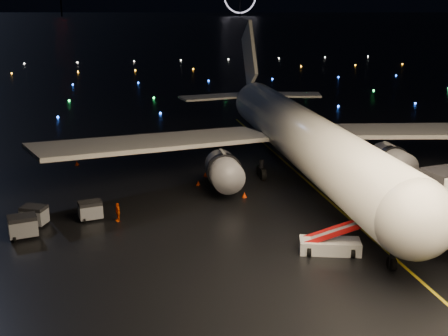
% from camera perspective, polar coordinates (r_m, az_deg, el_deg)
% --- Properties ---
extents(ground, '(2000.00, 2000.00, 0.00)m').
position_cam_1_polar(ground, '(331.80, -10.64, 13.13)').
color(ground, black).
rests_on(ground, ground).
extents(lane_centre, '(0.25, 80.00, 0.02)m').
position_cam_1_polar(lane_centre, '(53.49, 10.94, -3.55)').
color(lane_centre, gold).
rests_on(lane_centre, ground).
extents(airliner, '(56.39, 53.71, 15.60)m').
position_cam_1_polar(airliner, '(60.64, 7.20, 6.62)').
color(airliner, white).
rests_on(airliner, ground).
extents(belt_loader, '(6.83, 3.59, 3.20)m').
position_cam_1_polar(belt_loader, '(42.79, 10.79, -6.46)').
color(belt_loader, silver).
rests_on(belt_loader, ground).
extents(crew_c, '(0.67, 1.04, 1.65)m').
position_cam_1_polar(crew_c, '(49.05, -10.75, -4.40)').
color(crew_c, '#FF4D02').
rests_on(crew_c, ground).
extents(safety_cone_0, '(0.56, 0.56, 0.54)m').
position_cam_1_polar(safety_cone_0, '(54.14, 2.08, -2.71)').
color(safety_cone_0, '#E73002').
rests_on(safety_cone_0, ground).
extents(safety_cone_1, '(0.47, 0.47, 0.48)m').
position_cam_1_polar(safety_cone_1, '(60.52, -1.91, -0.64)').
color(safety_cone_1, '#E73002').
rests_on(safety_cone_1, ground).
extents(safety_cone_2, '(0.52, 0.52, 0.50)m').
position_cam_1_polar(safety_cone_2, '(57.67, -2.63, -1.52)').
color(safety_cone_2, '#E73002').
rests_on(safety_cone_2, ground).
extents(safety_cone_3, '(0.55, 0.55, 0.54)m').
position_cam_1_polar(safety_cone_3, '(66.81, -14.71, 0.50)').
color(safety_cone_3, '#E73002').
rests_on(safety_cone_3, ground).
extents(taxiway_lights, '(164.00, 92.00, 0.36)m').
position_cam_1_polar(taxiway_lights, '(138.61, -8.46, 8.92)').
color(taxiway_lights, black).
rests_on(taxiway_lights, ground).
extents(baggage_cart_0, '(2.17, 1.72, 1.64)m').
position_cam_1_polar(baggage_cart_0, '(49.84, -13.42, -4.23)').
color(baggage_cart_0, gray).
rests_on(baggage_cart_0, ground).
extents(baggage_cart_1, '(2.46, 1.98, 1.84)m').
position_cam_1_polar(baggage_cart_1, '(47.65, -19.76, -5.63)').
color(baggage_cart_1, gray).
rests_on(baggage_cart_1, ground).
extents(baggage_cart_2, '(2.39, 2.09, 1.69)m').
position_cam_1_polar(baggage_cart_2, '(49.91, -18.71, -4.61)').
color(baggage_cart_2, gray).
rests_on(baggage_cart_2, ground).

